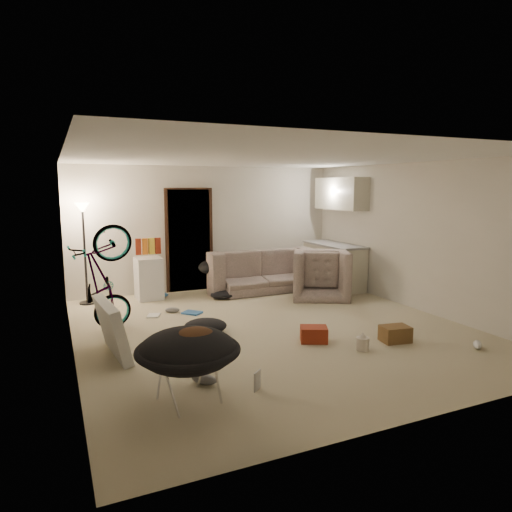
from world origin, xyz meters
name	(u,v)px	position (x,y,z in m)	size (l,w,h in m)	color
floor	(271,329)	(0.00, 0.00, -0.01)	(5.50, 6.00, 0.02)	#BCB190
ceiling	(272,157)	(0.00, 0.00, 2.51)	(5.50, 6.00, 0.02)	white
wall_back	(207,228)	(0.00, 3.01, 1.25)	(5.50, 0.02, 2.50)	silver
wall_front	(426,286)	(0.00, -3.01, 1.25)	(5.50, 0.02, 2.50)	silver
wall_left	(67,257)	(-2.76, 0.00, 1.25)	(0.02, 6.00, 2.50)	silver
wall_right	(417,237)	(2.76, 0.00, 1.25)	(0.02, 6.00, 2.50)	silver
doorway	(189,240)	(-0.40, 2.97, 1.02)	(0.85, 0.10, 2.04)	black
door_trim	(189,241)	(-0.40, 2.94, 1.02)	(0.97, 0.04, 2.10)	#341E12
floor_lamp	(84,232)	(-2.40, 2.65, 1.31)	(0.28, 0.28, 1.81)	black
kitchen_counter	(334,266)	(2.43, 2.00, 0.44)	(0.60, 1.50, 0.88)	beige
counter_top	(334,245)	(2.43, 2.00, 0.90)	(0.64, 1.54, 0.04)	gray
kitchen_uppers	(341,194)	(2.56, 2.00, 1.95)	(0.38, 1.40, 0.65)	beige
sofa	(257,274)	(0.86, 2.45, 0.32)	(2.17, 0.85, 0.63)	#3A413A
armchair	(319,278)	(1.76, 1.50, 0.34)	(1.04, 0.91, 0.68)	#3A413A
bicycle	(103,304)	(-2.30, 0.82, 0.42)	(0.56, 1.60, 0.84)	black
book_asset	(254,392)	(-1.11, -1.88, 0.01)	(0.15, 0.21, 0.02)	maroon
mini_fridge	(149,278)	(-1.31, 2.55, 0.39)	(0.46, 0.46, 0.78)	white
snack_box_0	(138,247)	(-1.48, 2.55, 1.00)	(0.10, 0.07, 0.30)	maroon
snack_box_1	(145,246)	(-1.36, 2.55, 1.00)	(0.10, 0.07, 0.30)	orange
snack_box_2	(151,246)	(-1.24, 2.55, 1.00)	(0.10, 0.07, 0.30)	yellow
snack_box_3	(158,246)	(-1.12, 2.55, 1.00)	(0.10, 0.07, 0.30)	maroon
saucer_chair	(188,359)	(-1.78, -1.78, 0.43)	(1.03, 1.03, 0.73)	silver
hoodie	(194,339)	(-1.73, -1.81, 0.64)	(0.48, 0.40, 0.22)	#482A18
sofa_drape	(212,267)	(-0.09, 2.45, 0.54)	(0.56, 0.46, 0.28)	black
tv_box	(112,329)	(-2.30, -0.19, 0.35)	(0.13, 1.05, 0.69)	silver
drink_case_a	(395,334)	(1.28, -1.23, 0.11)	(0.38, 0.27, 0.22)	brown
drink_case_b	(314,334)	(0.26, -0.78, 0.10)	(0.36, 0.26, 0.21)	maroon
juicer	(363,343)	(0.67, -1.32, 0.10)	(0.17, 0.17, 0.24)	beige
newspaper	(264,292)	(0.88, 2.14, 0.00)	(0.43, 0.56, 0.01)	beige
book_blue	(192,313)	(-0.86, 1.24, 0.01)	(0.22, 0.30, 0.03)	#2B5C9E
book_white	(154,316)	(-1.48, 1.35, 0.01)	(0.19, 0.24, 0.02)	silver
shoe_0	(162,295)	(-1.07, 2.55, 0.05)	(0.26, 0.11, 0.10)	#2B5C9E
shoe_1	(172,310)	(-1.15, 1.43, 0.05)	(0.24, 0.10, 0.09)	slate
shoe_2	(205,359)	(-1.33, -0.93, 0.06)	(0.30, 0.12, 0.11)	#2B5C9E
shoe_3	(204,379)	(-1.52, -1.47, 0.06)	(0.30, 0.12, 0.11)	slate
shoe_4	(477,345)	(2.08, -1.88, 0.05)	(0.26, 0.10, 0.09)	white
clothes_lump_a	(205,326)	(-0.96, 0.20, 0.10)	(0.62, 0.53, 0.20)	black
clothes_lump_b	(223,294)	(-0.03, 2.02, 0.07)	(0.49, 0.43, 0.15)	black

